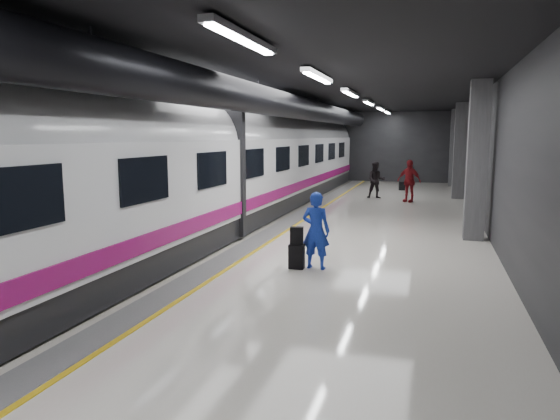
% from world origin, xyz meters
% --- Properties ---
extents(ground, '(40.00, 40.00, 0.00)m').
position_xyz_m(ground, '(0.00, 0.00, 0.00)').
color(ground, silver).
rests_on(ground, ground).
extents(platform_hall, '(10.02, 40.02, 4.51)m').
position_xyz_m(platform_hall, '(-0.29, 0.96, 3.54)').
color(platform_hall, black).
rests_on(platform_hall, ground).
extents(train, '(3.05, 38.00, 4.05)m').
position_xyz_m(train, '(-3.25, -0.00, 2.07)').
color(train, black).
rests_on(train, ground).
extents(traveler_main, '(0.67, 0.47, 1.74)m').
position_xyz_m(traveler_main, '(0.92, -2.46, 0.87)').
color(traveler_main, '#1931C1').
rests_on(traveler_main, ground).
extents(suitcase_main, '(0.35, 0.22, 0.56)m').
position_xyz_m(suitcase_main, '(0.52, -2.61, 0.28)').
color(suitcase_main, black).
rests_on(suitcase_main, ground).
extents(shoulder_bag, '(0.32, 0.21, 0.39)m').
position_xyz_m(shoulder_bag, '(0.51, -2.59, 0.75)').
color(shoulder_bag, black).
rests_on(shoulder_bag, suitcase_main).
extents(traveler_far_a, '(0.93, 0.77, 1.75)m').
position_xyz_m(traveler_far_a, '(0.81, 10.83, 0.88)').
color(traveler_far_a, black).
rests_on(traveler_far_a, ground).
extents(traveler_far_b, '(1.21, 0.87, 1.90)m').
position_xyz_m(traveler_far_b, '(2.36, 9.94, 0.95)').
color(traveler_far_b, maroon).
rests_on(traveler_far_b, ground).
extents(suitcase_far, '(0.35, 0.27, 0.45)m').
position_xyz_m(suitcase_far, '(1.79, 14.87, 0.23)').
color(suitcase_far, black).
rests_on(suitcase_far, ground).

